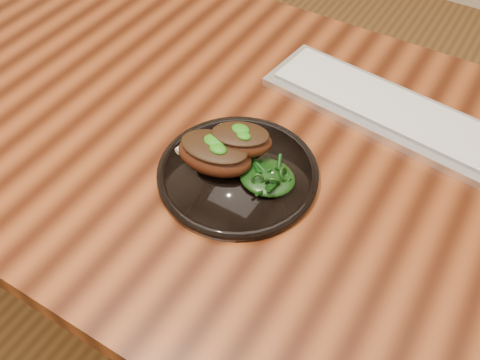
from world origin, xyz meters
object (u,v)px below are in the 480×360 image
desk (253,173)px  greens_heap (267,175)px  keyboard (391,112)px  plate (238,173)px  lamb_chop_front (214,153)px

desk → greens_heap: 0.15m
keyboard → desk: bearing=-134.8°
keyboard → plate: bearing=-120.5°
desk → keyboard: 0.26m
greens_heap → plate: bearing=-174.8°
lamb_chop_front → greens_heap: bearing=8.8°
desk → lamb_chop_front: bearing=-99.6°
desk → plate: 0.12m
plate → lamb_chop_front: size_ratio=1.92×
plate → lamb_chop_front: 0.05m
lamb_chop_front → plate: bearing=13.5°
greens_heap → lamb_chop_front: bearing=-171.2°
plate → desk: bearing=103.8°
desk → plate: (0.02, -0.08, 0.09)m
plate → greens_heap: size_ratio=2.89×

